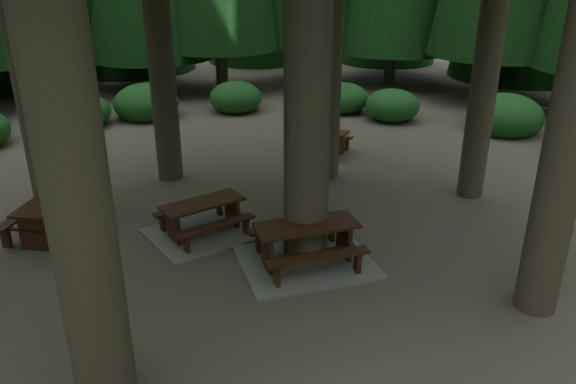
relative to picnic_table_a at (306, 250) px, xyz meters
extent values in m
plane|color=#504A41|center=(-0.71, 0.19, -0.29)|extent=(80.00, 80.00, 0.00)
cube|color=gray|center=(0.00, 0.00, -0.27)|extent=(2.55, 2.15, 0.05)
cube|color=black|center=(0.00, 0.00, 0.51)|extent=(1.96, 0.84, 0.06)
cube|color=black|center=(-0.03, 0.64, 0.19)|extent=(1.93, 0.36, 0.05)
cube|color=black|center=(0.03, -0.64, 0.19)|extent=(1.93, 0.36, 0.05)
cube|color=black|center=(-0.77, -0.04, 0.09)|extent=(0.12, 0.59, 0.77)
cube|color=black|center=(-0.77, -0.04, 0.16)|extent=(0.16, 1.55, 0.06)
cube|color=black|center=(0.77, 0.04, 0.09)|extent=(0.12, 0.59, 0.77)
cube|color=black|center=(0.77, 0.04, 0.16)|extent=(0.16, 1.55, 0.06)
cube|color=black|center=(0.00, 0.00, -0.10)|extent=(1.60, 0.17, 0.09)
cube|color=black|center=(-4.77, 2.53, 0.48)|extent=(1.38, 1.98, 0.06)
cube|color=black|center=(-5.33, 2.77, 0.17)|extent=(0.96, 1.79, 0.05)
cube|color=black|center=(-4.21, 2.29, 0.17)|extent=(0.96, 1.79, 0.05)
cube|color=black|center=(-5.06, 1.85, 0.08)|extent=(0.55, 0.30, 0.74)
cube|color=black|center=(-5.06, 1.85, 0.14)|extent=(1.40, 0.66, 0.06)
cube|color=black|center=(-4.48, 3.21, 0.08)|extent=(0.55, 0.30, 0.74)
cube|color=black|center=(-4.48, 3.21, 0.14)|extent=(1.40, 0.66, 0.06)
cube|color=black|center=(-4.77, 2.53, -0.11)|extent=(0.68, 1.44, 0.08)
cube|color=gray|center=(-1.73, 1.70, -0.27)|extent=(2.67, 2.45, 0.05)
cube|color=black|center=(-1.73, 1.70, 0.42)|extent=(1.82, 1.22, 0.06)
cube|color=black|center=(-1.93, 2.23, 0.13)|extent=(1.67, 0.82, 0.05)
cube|color=black|center=(-1.53, 1.17, 0.13)|extent=(1.67, 0.82, 0.05)
cube|color=black|center=(-2.37, 1.46, 0.05)|extent=(0.26, 0.51, 0.68)
cube|color=black|center=(-2.37, 1.46, 0.11)|extent=(0.56, 1.31, 0.06)
cube|color=black|center=(-1.10, 1.94, 0.05)|extent=(0.26, 0.51, 0.68)
cube|color=black|center=(-1.10, 1.94, 0.11)|extent=(0.56, 1.31, 0.06)
cube|color=black|center=(-1.73, 1.70, -0.12)|extent=(1.35, 0.57, 0.08)
cube|color=black|center=(2.23, 6.15, 0.37)|extent=(1.58, 1.51, 0.05)
cube|color=black|center=(2.58, 6.54, 0.10)|extent=(1.32, 1.22, 0.04)
cube|color=black|center=(1.88, 5.76, 0.10)|extent=(1.32, 1.22, 0.04)
cube|color=black|center=(1.76, 6.57, 0.03)|extent=(0.37, 0.41, 0.63)
cube|color=black|center=(1.76, 6.57, 0.08)|extent=(0.90, 0.99, 0.05)
cube|color=black|center=(2.70, 5.73, 0.03)|extent=(0.37, 0.41, 0.63)
cube|color=black|center=(2.70, 5.73, 0.08)|extent=(0.90, 0.99, 0.05)
cube|color=black|center=(2.23, 6.15, -0.13)|extent=(1.02, 0.93, 0.07)
ellipsoid|color=#1E541C|center=(8.74, 6.64, 0.11)|extent=(2.42, 2.42, 1.49)
ellipsoid|color=#1E541C|center=(5.73, 8.88, 0.11)|extent=(1.90, 1.90, 1.17)
ellipsoid|color=#1E541C|center=(4.44, 10.35, 0.11)|extent=(1.84, 1.84, 1.13)
ellipsoid|color=#1E541C|center=(0.59, 11.44, 0.11)|extent=(1.95, 1.95, 1.20)
ellipsoid|color=#1E541C|center=(-2.64, 11.39, 0.11)|extent=(2.31, 2.31, 1.42)
ellipsoid|color=#1E541C|center=(-4.80, 10.75, 0.11)|extent=(1.93, 1.93, 1.19)
camera|label=1|loc=(-2.66, -8.92, 5.15)|focal=35.00mm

